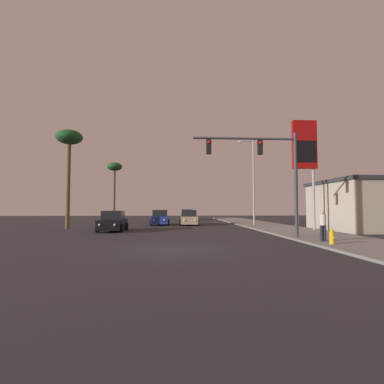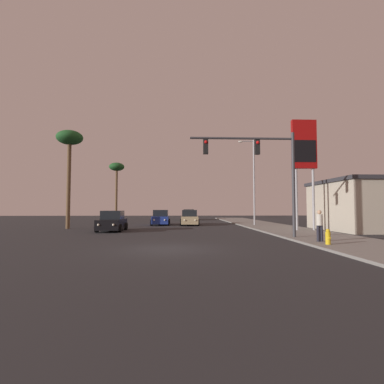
{
  "view_description": "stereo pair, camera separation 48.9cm",
  "coord_description": "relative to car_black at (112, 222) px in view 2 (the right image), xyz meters",
  "views": [
    {
      "loc": [
        0.01,
        -14.02,
        1.91
      ],
      "look_at": [
        1.78,
        15.8,
        3.5
      ],
      "focal_mm": 28.0,
      "sensor_mm": 36.0,
      "label": 1
    },
    {
      "loc": [
        0.5,
        -14.04,
        1.91
      ],
      "look_at": [
        1.78,
        15.8,
        3.5
      ],
      "focal_mm": 28.0,
      "sensor_mm": 36.0,
      "label": 2
    }
  ],
  "objects": [
    {
      "name": "building_gas_station",
      "position": [
        23.02,
        -0.18,
        1.4
      ],
      "size": [
        10.3,
        8.3,
        4.3
      ],
      "color": "#B2A893",
      "rests_on": "ground"
    },
    {
      "name": "street_lamp",
      "position": [
        13.28,
        6.05,
        4.36
      ],
      "size": [
        1.74,
        0.24,
        9.0
      ],
      "color": "#99999E",
      "rests_on": "sidewalk_right"
    },
    {
      "name": "palm_tree_near",
      "position": [
        -4.71,
        3.01,
        7.17
      ],
      "size": [
        2.4,
        2.4,
        9.13
      ],
      "color": "brown",
      "rests_on": "ground"
    },
    {
      "name": "gas_station_sign",
      "position": [
        15.74,
        -1.19,
        5.86
      ],
      "size": [
        2.0,
        0.42,
        9.0
      ],
      "color": "#99999E",
      "rests_on": "sidewalk_right"
    },
    {
      "name": "fire_hydrant",
      "position": [
        12.83,
        -10.56,
        -0.27
      ],
      "size": [
        0.24,
        0.34,
        0.76
      ],
      "color": "gold",
      "rests_on": "sidewalk_right"
    },
    {
      "name": "car_green",
      "position": [
        7.05,
        22.48,
        0.0
      ],
      "size": [
        2.04,
        4.34,
        1.68
      ],
      "rotation": [
        0.0,
        0.0,
        3.1
      ],
      "color": "#195933",
      "rests_on": "ground"
    },
    {
      "name": "car_black",
      "position": [
        0.0,
        0.0,
        0.0
      ],
      "size": [
        2.04,
        4.32,
        1.68
      ],
      "rotation": [
        0.0,
        0.0,
        3.15
      ],
      "color": "black",
      "rests_on": "ground"
    },
    {
      "name": "traffic_light_mast",
      "position": [
        10.79,
        -6.84,
        3.92
      ],
      "size": [
        6.52,
        0.36,
        6.5
      ],
      "color": "#38383D",
      "rests_on": "sidewalk_right"
    },
    {
      "name": "ground_plane",
      "position": [
        5.02,
        -10.99,
        -0.76
      ],
      "size": [
        120.0,
        120.0,
        0.0
      ],
      "primitive_type": "plane",
      "color": "#28282B"
    },
    {
      "name": "sidewalk_right",
      "position": [
        14.52,
        -0.99,
        -0.7
      ],
      "size": [
        5.0,
        60.0,
        0.12
      ],
      "color": "gray",
      "rests_on": "ground"
    },
    {
      "name": "car_tan",
      "position": [
        6.65,
        8.18,
        0.0
      ],
      "size": [
        2.04,
        4.32,
        1.68
      ],
      "rotation": [
        0.0,
        0.0,
        3.13
      ],
      "color": "tan",
      "rests_on": "ground"
    },
    {
      "name": "pedestrian_on_sidewalk",
      "position": [
        13.04,
        -9.28,
        0.27
      ],
      "size": [
        0.34,
        0.32,
        1.67
      ],
      "color": "#23232D",
      "rests_on": "sidewalk_right"
    },
    {
      "name": "palm_tree_far",
      "position": [
        -4.49,
        23.01,
        7.19
      ],
      "size": [
        2.4,
        2.4,
        9.15
      ],
      "color": "brown",
      "rests_on": "ground"
    },
    {
      "name": "car_blue",
      "position": [
        3.45,
        8.74,
        0.0
      ],
      "size": [
        2.04,
        4.32,
        1.68
      ],
      "rotation": [
        0.0,
        0.0,
        3.15
      ],
      "color": "navy",
      "rests_on": "ground"
    }
  ]
}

